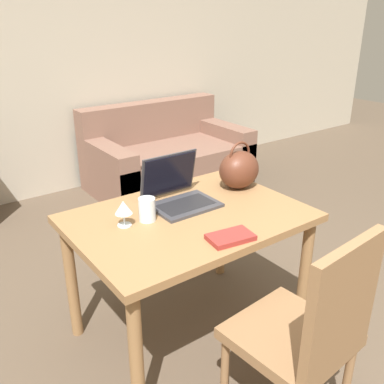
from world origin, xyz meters
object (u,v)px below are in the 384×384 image
Objects in this scene: chair at (309,330)px; handbag at (239,169)px; couch at (167,158)px; drinking_glass at (147,209)px; laptop at (177,191)px; wine_glass at (123,208)px.

chair is 3.47× the size of handbag.
chair is 0.61× the size of couch.
drinking_glass is at bearing 99.63° from chair.
drinking_glass is (-0.22, 0.85, 0.26)m from chair.
laptop is 0.37m from wine_glass.
drinking_glass is (-0.24, -0.09, -0.01)m from laptop.
laptop is 0.41m from handbag.
handbag is at bearing 59.82° from chair.
laptop is 2.62× the size of wine_glass.
laptop is at bearing 20.54° from drinking_glass.
wine_glass is at bearing -168.25° from laptop.
couch is 2.45m from wine_glass.
couch is at bearing 52.33° from wine_glass.
chair reaches higher than wine_glass.
wine_glass is 0.47× the size of handbag.
laptop reaches higher than chair.
couch is 2.18m from laptop.
laptop is at bearing -121.19° from couch.
wine_glass is at bearing -127.67° from couch.
chair is at bearing -68.85° from wine_glass.
couch is 2.05m from handbag.
couch is at bearing 63.17° from chair.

